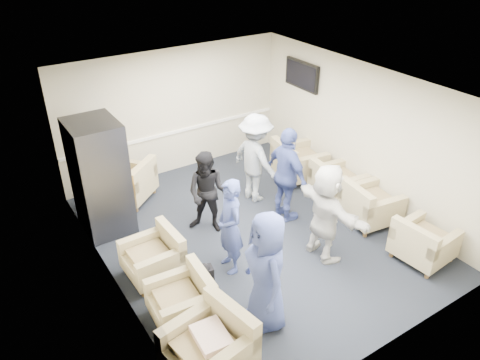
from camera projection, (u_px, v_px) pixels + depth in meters
floor at (253, 234)px, 8.39m from camera, size 6.00×6.00×0.00m
ceiling at (256, 90)px, 7.05m from camera, size 6.00×6.00×0.00m
back_wall at (174, 112)px, 9.90m from camera, size 5.00×0.02×2.70m
front_wall at (397, 269)px, 5.53m from camera, size 5.00×0.02×2.70m
left_wall at (107, 214)px, 6.54m from camera, size 0.02×6.00×2.70m
right_wall at (362, 134)px, 8.90m from camera, size 0.02×6.00×2.70m
chair_rail at (176, 132)px, 10.11m from camera, size 4.98×0.04×0.06m
tv at (302, 75)px, 9.83m from camera, size 0.10×1.00×0.58m
armchair_left_near at (212, 348)px, 5.75m from camera, size 1.07×1.07×0.74m
armchair_left_mid at (184, 300)px, 6.52m from camera, size 0.85×0.85×0.64m
armchair_left_far at (156, 258)px, 7.32m from camera, size 0.83×0.83×0.65m
armchair_right_near at (422, 244)px, 7.61m from camera, size 0.90×0.90×0.66m
armchair_right_midnear at (368, 206)px, 8.56m from camera, size 0.99×0.99×0.71m
armchair_right_midfar at (335, 185)px, 9.23m from camera, size 0.97×0.97×0.70m
armchair_right_far at (296, 163)px, 9.98m from camera, size 1.06×1.06×0.74m
armchair_corner at (130, 184)px, 9.25m from camera, size 1.26×1.26×0.72m
vending_machine at (100, 177)px, 8.10m from camera, size 0.84×0.98×2.07m
backpack at (205, 275)px, 7.10m from camera, size 0.29×0.24×0.45m
pillow at (211, 338)px, 5.64m from camera, size 0.42×0.53×0.14m
person_front_left at (267, 272)px, 6.18m from camera, size 0.76×0.98×1.78m
person_mid_left at (230, 227)px, 7.21m from camera, size 0.46×0.63×1.61m
person_back_left at (208, 193)px, 8.15m from camera, size 0.94×0.94×1.54m
person_back_right at (256, 158)px, 9.02m from camera, size 0.83×1.24×1.79m
person_mid_right at (287, 175)px, 8.41m from camera, size 0.45×1.07×1.82m
person_front_right at (326, 212)px, 7.48m from camera, size 0.54×1.59×1.70m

